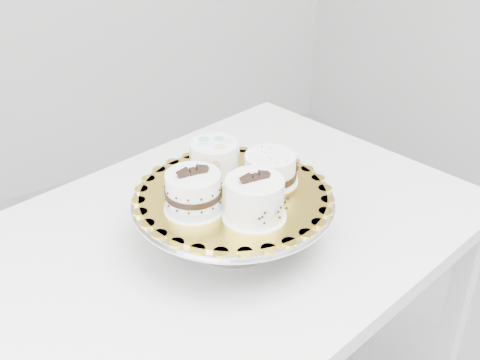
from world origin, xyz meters
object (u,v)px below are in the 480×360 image
cake_swirl (255,199)px  cake_stand (233,210)px  cake_banded (194,193)px  cake_ribbon (270,169)px  cake_dots (214,158)px  table (211,263)px  cake_board (233,195)px

cake_swirl → cake_stand: bearing=91.9°
cake_stand → cake_swirl: (-0.01, -0.09, 0.08)m
cake_banded → cake_ribbon: bearing=9.7°
cake_banded → cake_dots: size_ratio=0.93×
cake_banded → cake_dots: cake_banded is taller
cake_stand → cake_dots: cake_dots is taller
cake_stand → cake_banded: cake_banded is taller
cake_banded → cake_ribbon: size_ratio=0.95×
cake_stand → cake_swirl: bearing=-95.5°
table → cake_ribbon: bearing=-32.3°
cake_swirl → cake_banded: (-0.08, 0.08, -0.00)m
cake_banded → cake_stand: bearing=11.0°
cake_swirl → cake_banded: size_ratio=1.04×
table → cake_banded: size_ratio=11.22×
cake_board → cake_banded: cake_banded is taller
table → cake_banded: bearing=-151.7°
cake_dots → cake_ribbon: 0.12m
cake_swirl → cake_dots: 0.18m
table → cake_swirl: size_ratio=10.75×
cake_dots → cake_swirl: bearing=-115.2°
cake_ribbon → cake_stand: bearing=172.2°
table → cake_board: size_ratio=3.51×
cake_dots → cake_ribbon: bearing=-66.2°
cake_swirl → cake_dots: cake_swirl is taller
table → cake_stand: size_ratio=3.24×
cake_stand → cake_dots: 0.12m
cake_board → cake_stand: bearing=-90.0°
cake_dots → cake_ribbon: cake_dots is taller
table → cake_board: cake_board is taller
table → cake_stand: bearing=-69.3°
cake_ribbon → cake_banded: bearing=173.4°
table → cake_dots: cake_dots is taller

